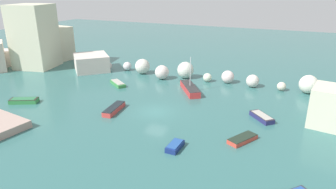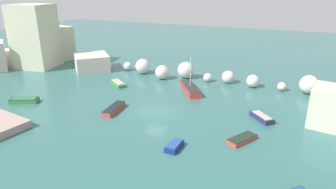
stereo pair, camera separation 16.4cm
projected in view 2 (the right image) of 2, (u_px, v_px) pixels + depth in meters
name	position (u px, v px, depth m)	size (l,w,h in m)	color
cove_water	(156.00, 112.00, 35.51)	(160.00, 160.00, 0.00)	#336764
cliff_headland_left	(32.00, 47.00, 55.27)	(26.28, 18.89, 11.15)	beige
rock_breakwater	(196.00, 73.00, 47.06)	(38.06, 4.70, 2.65)	silver
moored_boat_0	(242.00, 139.00, 28.66)	(2.58, 3.36, 0.47)	#CA4233
moored_boat_1	(114.00, 109.00, 35.55)	(1.60, 4.16, 0.62)	#CA3F3B
moored_boat_2	(190.00, 89.00, 42.05)	(4.62, 5.79, 5.02)	#BC3233
moored_boat_3	(262.00, 117.00, 33.30)	(3.02, 3.11, 0.57)	navy
moored_boat_4	(118.00, 83.00, 44.97)	(3.60, 3.04, 0.54)	#3A8744
moored_boat_5	(24.00, 100.00, 38.20)	(3.67, 2.74, 0.58)	#358945
moored_boat_7	(174.00, 146.00, 27.37)	(1.10, 2.23, 0.55)	navy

